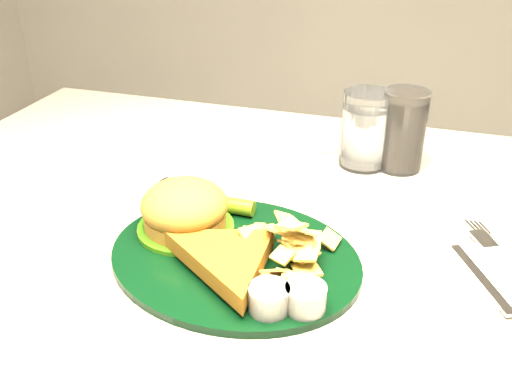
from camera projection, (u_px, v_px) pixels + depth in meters
The scene contains 7 objects.
dinner_plate at pixel (234, 236), 0.67m from camera, with size 0.31×0.26×0.07m, color black, non-canonical shape.
water_glass at pixel (366, 130), 0.89m from camera, with size 0.08×0.08×0.12m, color white.
cola_glass at pixel (403, 130), 0.88m from camera, with size 0.07×0.07×0.13m, color black.
fork_napkin at pixel (480, 273), 0.66m from camera, with size 0.13×0.17×0.01m, color silver, non-canonical shape.
spoon at pixel (153, 210), 0.78m from camera, with size 0.04×0.16×0.01m, color white, non-canonical shape.
ramekin at pixel (174, 154), 0.93m from camera, with size 0.04×0.04×0.02m, color white.
wrapped_straw at pixel (267, 158), 0.93m from camera, with size 0.22×0.08×0.01m, color white, non-canonical shape.
Camera 1 is at (0.17, -0.64, 1.15)m, focal length 40.00 mm.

